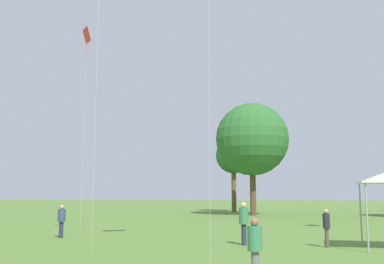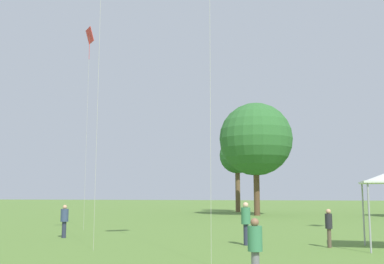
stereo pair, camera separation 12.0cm
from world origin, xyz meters
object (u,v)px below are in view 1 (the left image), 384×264
at_px(person_standing_2, 244,220).
at_px(kite_1, 87,42).
at_px(person_standing_4, 62,218).
at_px(distant_tree_3, 233,156).
at_px(person_standing_5, 326,224).
at_px(distant_tree_1, 252,139).
at_px(person_standing_6, 255,245).

bearing_deg(person_standing_2, kite_1, 123.56).
bearing_deg(person_standing_2, person_standing_4, 146.35).
bearing_deg(person_standing_4, distant_tree_3, -142.04).
bearing_deg(person_standing_5, distant_tree_3, 124.19).
bearing_deg(distant_tree_3, person_standing_2, -83.36).
relative_size(person_standing_5, distant_tree_3, 0.17).
distance_m(kite_1, distant_tree_1, 22.84).
height_order(person_standing_4, person_standing_6, person_standing_4).
relative_size(person_standing_5, person_standing_6, 0.99).
xyz_separation_m(person_standing_6, distant_tree_3, (-5.12, 43.92, 5.87)).
bearing_deg(distant_tree_1, person_standing_6, -86.36).
xyz_separation_m(person_standing_4, distant_tree_3, (5.12, 34.25, 5.84)).
height_order(person_standing_4, person_standing_5, person_standing_4).
distance_m(person_standing_2, person_standing_5, 3.44).
bearing_deg(kite_1, distant_tree_3, -10.16).
relative_size(person_standing_2, distant_tree_1, 0.16).
bearing_deg(person_standing_6, person_standing_2, 162.70).
relative_size(person_standing_4, kite_1, 0.13).
relative_size(person_standing_6, distant_tree_3, 0.17).
height_order(person_standing_2, person_standing_4, person_standing_2).
bearing_deg(person_standing_4, person_standing_2, 127.82).
distance_m(distant_tree_1, distant_tree_3, 9.27).
bearing_deg(person_standing_6, person_standing_5, 139.13).
xyz_separation_m(person_standing_6, kite_1, (-11.58, 14.75, 11.06)).
bearing_deg(person_standing_2, person_standing_5, -27.40).
bearing_deg(person_standing_2, distant_tree_3, 71.63).
bearing_deg(person_standing_6, distant_tree_1, 159.68).
xyz_separation_m(person_standing_2, person_standing_6, (0.97, -8.26, -0.15)).
bearing_deg(kite_1, person_standing_4, -162.90).
bearing_deg(distant_tree_3, person_standing_6, -83.36).
relative_size(person_standing_2, person_standing_6, 1.15).
relative_size(person_standing_4, distant_tree_3, 0.18).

